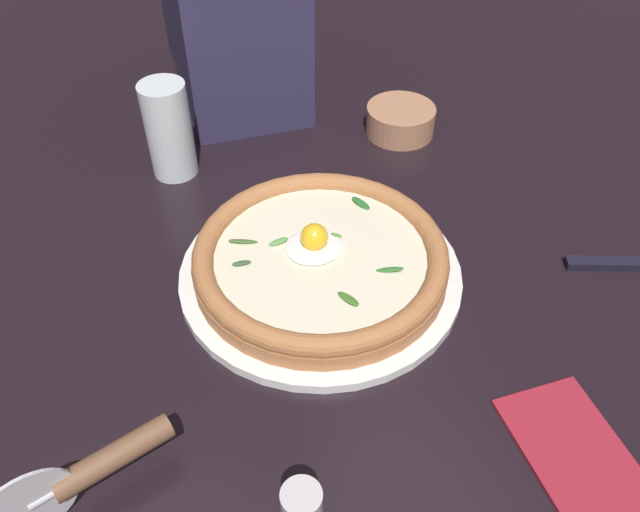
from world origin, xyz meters
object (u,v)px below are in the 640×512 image
Objects in this scene: pizza at (320,257)px; pizza_cutter at (90,470)px; folded_napkin at (575,450)px; side_bowl at (400,120)px; drinking_glass at (170,137)px; table_knife at (632,265)px.

pizza_cutter reaches higher than pizza.
pizza_cutter is 1.14× the size of folded_napkin.
pizza_cutter is (0.51, 0.39, 0.02)m from side_bowl.
side_bowl is at bearing -135.29° from pizza.
drinking_glass reaches higher than side_bowl.
pizza is 2.84× the size of side_bowl.
pizza is 0.32m from side_bowl.
drinking_glass is (0.10, -0.27, 0.02)m from pizza.
table_knife is at bearing 158.48° from pizza.
pizza is at bearing 44.71° from side_bowl.
table_knife is (-0.34, 0.13, -0.03)m from pizza.
side_bowl is 0.49× the size of table_knife.
drinking_glass is at bearing -112.48° from pizza_cutter.
drinking_glass is at bearing -42.55° from table_knife.
pizza is 0.36m from table_knife.
table_knife is at bearing -177.23° from pizza_cutter.
folded_napkin is (0.22, 0.16, 0.00)m from table_knife.
pizza is 1.38× the size of table_knife.
pizza is 0.32m from folded_napkin.
pizza_cutter is at bearing 2.77° from table_knife.
side_bowl is at bearing -73.35° from table_knife.
side_bowl is 0.63× the size of pizza_cutter.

